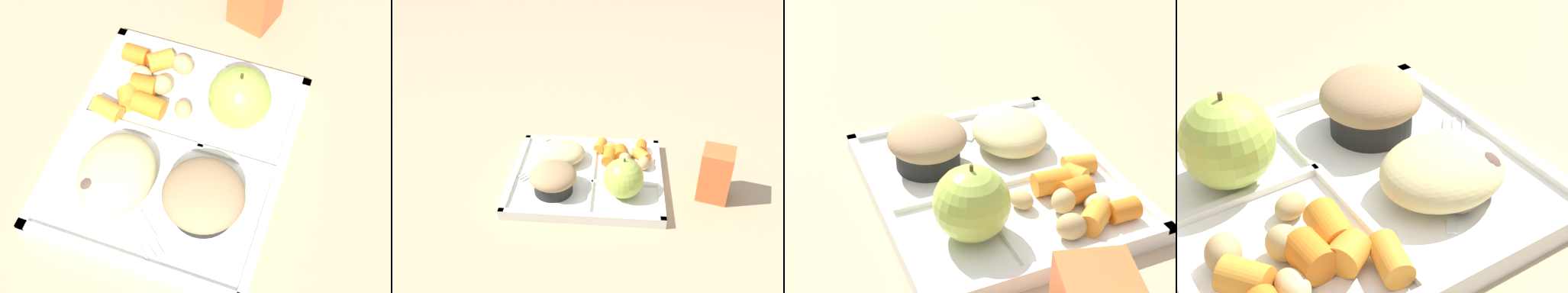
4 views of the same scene
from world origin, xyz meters
TOP-DOWN VIEW (x-y plane):
  - ground at (0.00, 0.00)m, footprint 6.00×6.00m
  - lunch_tray at (-0.00, 0.00)m, footprint 0.30×0.26m
  - green_apple at (-0.07, 0.06)m, footprint 0.08×0.08m
  - bran_muffin at (0.06, 0.06)m, footprint 0.09×0.09m
  - carrot_slice_small at (-0.11, -0.09)m, footprint 0.02×0.03m
  - carrot_slice_edge at (-0.07, -0.06)m, footprint 0.03×0.03m
  - carrot_slice_diagonal at (-0.04, -0.08)m, footprint 0.03×0.03m
  - carrot_slice_large at (-0.02, -0.09)m, footprint 0.03×0.04m
  - carrot_slice_center at (-0.04, -0.05)m, footprint 0.03×0.04m
  - carrot_slice_near_corner at (-0.11, -0.06)m, footprint 0.04×0.04m
  - potato_chunk_browned at (-0.09, -0.08)m, footprint 0.02×0.03m
  - potato_chunk_small at (-0.12, -0.03)m, footprint 0.03×0.04m
  - potato_chunk_golden at (-0.05, -0.01)m, footprint 0.03×0.03m
  - potato_chunk_large at (-0.08, -0.04)m, footprint 0.03×0.04m
  - egg_noodle_pile at (0.06, -0.05)m, footprint 0.10×0.09m
  - meatball_center at (0.08, -0.06)m, footprint 0.04×0.04m
  - meatball_side at (0.06, -0.03)m, footprint 0.03×0.03m
  - meatball_front at (0.06, -0.07)m, footprint 0.03×0.03m
  - plastic_fork at (0.09, -0.02)m, footprint 0.11×0.13m
  - milk_carton at (-0.25, 0.03)m, footprint 0.07×0.07m

SIDE VIEW (x-z plane):
  - ground at x=0.00m, z-range 0.00..0.00m
  - lunch_tray at x=0.00m, z-range 0.00..0.02m
  - plastic_fork at x=0.09m, z-range 0.01..0.02m
  - potato_chunk_browned at x=-0.09m, z-range 0.01..0.03m
  - potato_chunk_golden at x=-0.05m, z-range 0.01..0.03m
  - carrot_slice_large at x=-0.02m, z-range 0.01..0.04m
  - carrot_slice_small at x=-0.11m, z-range 0.01..0.04m
  - carrot_slice_near_corner at x=-0.11m, z-range 0.01..0.04m
  - carrot_slice_center at x=-0.04m, z-range 0.01..0.04m
  - carrot_slice_diagonal at x=-0.04m, z-range 0.01..0.04m
  - potato_chunk_large at x=-0.08m, z-range 0.01..0.04m
  - potato_chunk_small at x=-0.12m, z-range 0.01..0.04m
  - carrot_slice_edge at x=-0.07m, z-range 0.01..0.04m
  - meatball_front at x=0.06m, z-range 0.01..0.05m
  - meatball_side at x=0.06m, z-range 0.01..0.05m
  - meatball_center at x=0.08m, z-range 0.01..0.05m
  - egg_noodle_pile at x=0.06m, z-range 0.01..0.06m
  - bran_muffin at x=0.06m, z-range 0.02..0.07m
  - milk_carton at x=-0.25m, z-range 0.00..0.10m
  - green_apple at x=-0.07m, z-range 0.01..0.09m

